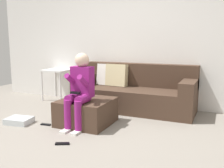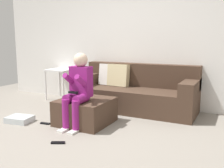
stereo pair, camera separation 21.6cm
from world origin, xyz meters
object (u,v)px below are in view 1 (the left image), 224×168
object	(u,v)px
side_table	(57,74)
remote_near_ottoman	(62,144)
remote_under_side_table	(25,120)
storage_bin	(19,121)
couch_sectional	(134,92)
ottoman	(86,112)
person_seated	(80,88)
remote_by_storage_bin	(46,124)

from	to	relation	value
side_table	remote_near_ottoman	xyz separation A→B (m)	(1.56, -2.11, -0.56)
remote_near_ottoman	remote_under_side_table	distance (m)	1.28
storage_bin	remote_near_ottoman	distance (m)	1.20
couch_sectional	storage_bin	distance (m)	2.10
ottoman	side_table	size ratio (longest dim) A/B	1.15
ottoman	remote_under_side_table	xyz separation A→B (m)	(-1.01, -0.28, -0.18)
person_seated	remote_near_ottoman	distance (m)	0.91
person_seated	remote_near_ottoman	bearing A→B (deg)	-78.72
couch_sectional	side_table	world-z (taller)	couch_sectional
remote_near_ottoman	ottoman	bearing A→B (deg)	72.43
ottoman	storage_bin	bearing A→B (deg)	-156.82
remote_near_ottoman	remote_under_side_table	xyz separation A→B (m)	(-1.14, 0.58, 0.00)
storage_bin	remote_by_storage_bin	world-z (taller)	storage_bin
person_seated	remote_near_ottoman	size ratio (longest dim) A/B	6.36
person_seated	side_table	world-z (taller)	person_seated
remote_by_storage_bin	remote_near_ottoman	bearing A→B (deg)	-45.49
couch_sectional	remote_by_storage_bin	world-z (taller)	couch_sectional
remote_by_storage_bin	remote_under_side_table	world-z (taller)	same
remote_by_storage_bin	person_seated	bearing A→B (deg)	7.52
couch_sectional	ottoman	bearing A→B (deg)	-109.18
remote_by_storage_bin	remote_under_side_table	size ratio (longest dim) A/B	1.03
person_seated	remote_near_ottoman	xyz separation A→B (m)	(0.13, -0.67, -0.60)
couch_sectional	remote_by_storage_bin	distance (m)	1.76
couch_sectional	remote_by_storage_bin	size ratio (longest dim) A/B	14.03
storage_bin	side_table	world-z (taller)	side_table
remote_near_ottoman	side_table	bearing A→B (deg)	100.34
remote_near_ottoman	remote_under_side_table	world-z (taller)	same
side_table	remote_near_ottoman	world-z (taller)	side_table
couch_sectional	remote_near_ottoman	world-z (taller)	couch_sectional
couch_sectional	remote_under_side_table	bearing A→B (deg)	-134.83
couch_sectional	remote_under_side_table	xyz separation A→B (m)	(-1.40, -1.41, -0.32)
ottoman	remote_by_storage_bin	world-z (taller)	ottoman
side_table	remote_by_storage_bin	world-z (taller)	side_table
couch_sectional	person_seated	bearing A→B (deg)	-106.83
couch_sectional	storage_bin	size ratio (longest dim) A/B	5.81
person_seated	remote_under_side_table	world-z (taller)	person_seated
person_seated	side_table	distance (m)	2.02
remote_near_ottoman	remote_under_side_table	bearing A→B (deg)	127.03
person_seated	couch_sectional	bearing A→B (deg)	73.17
side_table	remote_near_ottoman	bearing A→B (deg)	-53.49
person_seated	remote_by_storage_bin	xyz separation A→B (m)	(-0.54, -0.14, -0.60)
ottoman	storage_bin	size ratio (longest dim) A/B	2.01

